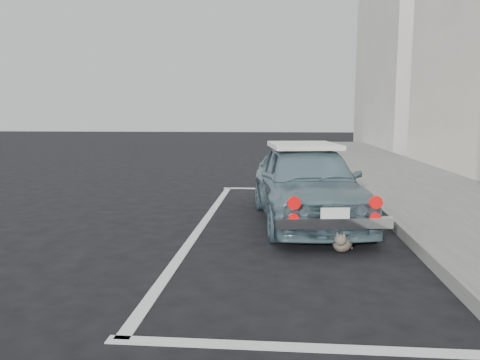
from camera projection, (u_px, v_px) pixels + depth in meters
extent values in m
plane|color=black|center=(251.00, 315.00, 3.76)|extent=(80.00, 80.00, 0.00)
cube|color=red|center=(447.00, 2.00, 12.60)|extent=(0.10, 2.00, 1.60)
cube|color=beige|center=(409.00, 64.00, 22.40)|extent=(3.50, 10.00, 8.00)
cube|color=silver|center=(318.00, 348.00, 3.23)|extent=(3.00, 0.12, 0.01)
cube|color=silver|center=(292.00, 189.00, 10.13)|extent=(3.00, 0.12, 0.01)
cube|color=silver|center=(202.00, 225.00, 6.80)|extent=(0.12, 7.00, 0.01)
imported|color=slate|center=(307.00, 183.00, 6.98)|extent=(1.85, 3.66, 1.19)
cube|color=white|center=(303.00, 146.00, 7.25)|extent=(1.15, 1.45, 0.07)
cube|color=silver|center=(334.00, 223.00, 5.32)|extent=(1.34, 0.29, 0.12)
cube|color=white|center=(335.00, 215.00, 5.26)|extent=(0.33, 0.06, 0.17)
cylinder|color=red|center=(294.00, 203.00, 5.24)|extent=(0.15, 0.06, 0.15)
cylinder|color=red|center=(376.00, 202.00, 5.28)|extent=(0.15, 0.06, 0.15)
cylinder|color=red|center=(294.00, 219.00, 5.26)|extent=(0.12, 0.06, 0.12)
cylinder|color=red|center=(375.00, 218.00, 5.30)|extent=(0.12, 0.06, 0.12)
ellipsoid|color=brown|center=(343.00, 242.00, 5.50)|extent=(0.32, 0.40, 0.21)
sphere|color=brown|center=(341.00, 239.00, 5.35)|extent=(0.14, 0.14, 0.14)
cone|color=brown|center=(338.00, 233.00, 5.35)|extent=(0.05, 0.05, 0.05)
cone|color=brown|center=(344.00, 234.00, 5.32)|extent=(0.05, 0.05, 0.05)
cylinder|color=brown|center=(349.00, 245.00, 5.66)|extent=(0.06, 0.23, 0.03)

